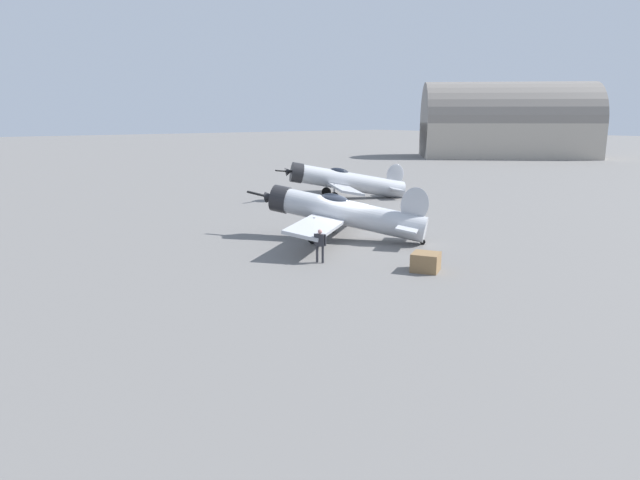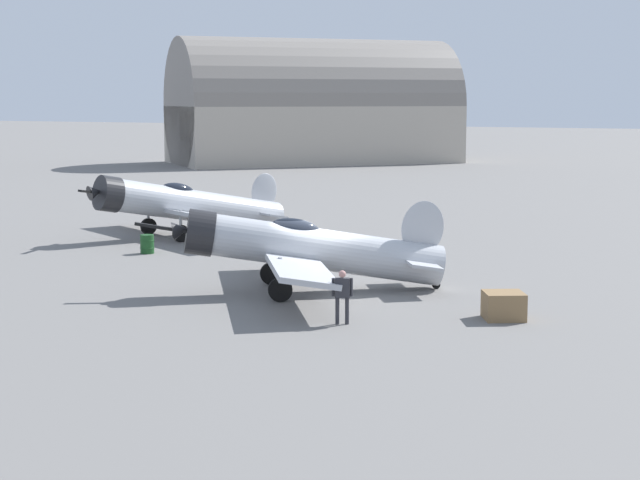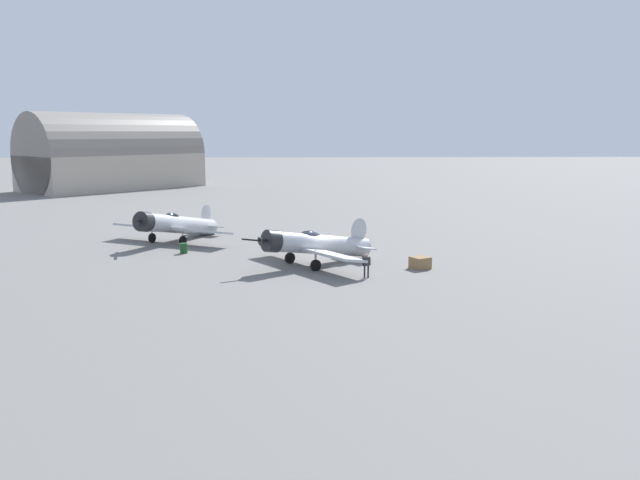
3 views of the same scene
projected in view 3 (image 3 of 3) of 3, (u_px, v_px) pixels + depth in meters
The scene contains 7 objects.
ground_plane at pixel (320, 265), 46.73m from camera, with size 400.00×400.00×0.00m, color slate.
airplane_foreground at pixel (314, 244), 46.19m from camera, with size 10.13×9.57×3.21m.
airplane_mid_apron at pixel (176, 225), 56.17m from camera, with size 10.72×11.05×3.31m.
ground_crew_mechanic at pixel (366, 263), 42.32m from camera, with size 0.40×0.57×1.61m.
equipment_crate at pixel (420, 263), 45.30m from camera, with size 1.57×1.58×0.83m.
fuel_drum at pixel (184, 248), 51.01m from camera, with size 0.62×0.62×0.81m.
distant_hangar at pixel (113, 159), 108.76m from camera, with size 29.70×29.27×13.63m.
Camera 3 is at (-45.76, 1.78, 9.47)m, focal length 36.31 mm.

